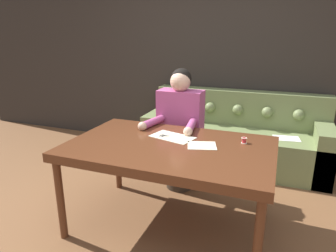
# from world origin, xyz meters

# --- Properties ---
(ground_plane) EXTENTS (16.00, 16.00, 0.00)m
(ground_plane) POSITION_xyz_m (0.00, 0.00, 0.00)
(ground_plane) COLOR brown
(wall_back) EXTENTS (8.00, 0.06, 2.60)m
(wall_back) POSITION_xyz_m (0.00, 2.07, 1.30)
(wall_back) COLOR #2D2823
(wall_back) RESTS_ON ground_plane
(dining_table) EXTENTS (1.59, 1.00, 0.74)m
(dining_table) POSITION_xyz_m (0.13, 0.13, 0.67)
(dining_table) COLOR #562D19
(dining_table) RESTS_ON ground_plane
(couch) EXTENTS (2.15, 0.80, 0.88)m
(couch) POSITION_xyz_m (0.42, 1.67, 0.31)
(couch) COLOR olive
(couch) RESTS_ON ground_plane
(person) EXTENTS (0.51, 0.61, 1.25)m
(person) POSITION_xyz_m (-0.01, 0.80, 0.63)
(person) COLOR #33281E
(person) RESTS_ON ground_plane
(pattern_paper_main) EXTENTS (0.40, 0.29, 0.00)m
(pattern_paper_main) POSITION_xyz_m (0.09, 0.31, 0.74)
(pattern_paper_main) COLOR beige
(pattern_paper_main) RESTS_ON dining_table
(pattern_paper_offcut) EXTENTS (0.26, 0.24, 0.00)m
(pattern_paper_offcut) POSITION_xyz_m (0.37, 0.20, 0.74)
(pattern_paper_offcut) COLOR beige
(pattern_paper_offcut) RESTS_ON dining_table
(scissors) EXTENTS (0.19, 0.09, 0.01)m
(scissors) POSITION_xyz_m (0.04, 0.30, 0.74)
(scissors) COLOR silver
(scissors) RESTS_ON dining_table
(thread_spool) EXTENTS (0.04, 0.04, 0.05)m
(thread_spool) POSITION_xyz_m (0.67, 0.37, 0.76)
(thread_spool) COLOR red
(thread_spool) RESTS_ON dining_table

